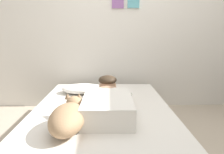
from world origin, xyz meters
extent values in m
plane|color=tan|center=(0.00, 0.00, 0.00)|extent=(12.22, 12.22, 0.00)
cube|color=silver|center=(0.00, 1.39, 1.25)|extent=(4.11, 0.10, 2.50)
cube|color=#8C5999|center=(-0.11, 1.33, 1.54)|extent=(0.17, 0.02, 0.17)
cube|color=#59A5B2|center=(0.11, 1.33, 1.55)|extent=(0.17, 0.02, 0.17)
cube|color=gray|center=(-0.31, 0.18, 0.09)|extent=(1.38, 2.04, 0.18)
cube|color=silver|center=(-0.31, 0.18, 0.28)|extent=(1.34, 1.98, 0.21)
ellipsoid|color=white|center=(-0.56, 0.72, 0.44)|extent=(0.52, 0.32, 0.11)
cube|color=silver|center=(-0.25, -0.03, 0.48)|extent=(0.42, 0.64, 0.18)
ellipsoid|color=tan|center=(-0.25, 0.31, 0.50)|extent=(0.32, 0.20, 0.16)
sphere|color=tan|center=(-0.25, 0.47, 0.54)|extent=(0.19, 0.19, 0.19)
ellipsoid|color=#332619|center=(-0.25, 0.47, 0.61)|extent=(0.20, 0.20, 0.10)
cylinder|color=tan|center=(-0.35, 0.45, 0.47)|extent=(0.23, 0.07, 0.14)
cylinder|color=tan|center=(-0.15, 0.45, 0.47)|extent=(0.23, 0.07, 0.14)
ellipsoid|color=#9E7A56|center=(-0.55, -0.31, 0.49)|extent=(0.26, 0.48, 0.20)
sphere|color=#9E7A56|center=(-0.54, -0.05, 0.51)|extent=(0.15, 0.15, 0.15)
cone|color=#7E6145|center=(-0.60, -0.03, 0.58)|extent=(0.05, 0.05, 0.05)
cone|color=#7E6145|center=(-0.50, -0.03, 0.58)|extent=(0.05, 0.05, 0.05)
cylinder|color=white|center=(-0.05, 0.52, 0.42)|extent=(0.09, 0.09, 0.07)
torus|color=white|center=(0.01, 0.52, 0.42)|extent=(0.05, 0.01, 0.05)
cube|color=black|center=(-0.51, -0.29, 0.39)|extent=(0.07, 0.14, 0.01)
camera|label=1|loc=(-0.25, -1.74, 1.10)|focal=33.03mm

